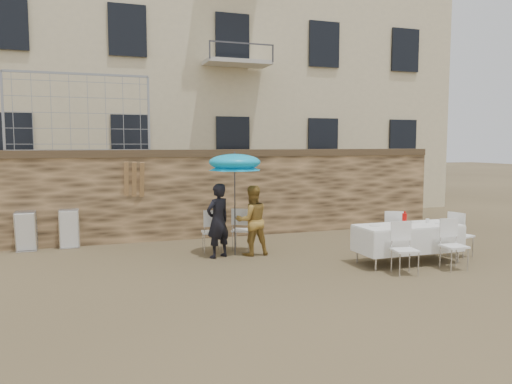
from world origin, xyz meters
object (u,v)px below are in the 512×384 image
object	(u,v)px
couple_chair_right	(242,229)
chair_stack_right	(69,227)
banquet_table	(408,227)
table_chair_side	(461,234)
man_suit	(218,221)
umbrella	(235,165)
table_chair_front_right	(454,245)
table_chair_front_left	(405,249)
woman_dress	(252,220)
table_chair_back	(393,232)
soda_bottle	(404,220)
chair_stack_left	(27,230)
couple_chair_left	(212,231)

from	to	relation	value
couple_chair_right	chair_stack_right	xyz separation A→B (m)	(-3.68, 1.60, -0.02)
banquet_table	table_chair_side	bearing A→B (deg)	4.09
table_chair_side	man_suit	bearing A→B (deg)	56.50
umbrella	table_chair_side	bearing A→B (deg)	-20.76
man_suit	table_chair_front_right	world-z (taller)	man_suit
table_chair_front_left	chair_stack_right	xyz separation A→B (m)	(-5.86, 4.60, -0.02)
umbrella	woman_dress	bearing A→B (deg)	-15.95
table_chair_back	man_suit	bearing A→B (deg)	14.22
table_chair_front_left	table_chair_side	distance (m)	2.17
table_chair_front_right	couple_chair_right	bearing A→B (deg)	141.16
soda_bottle	chair_stack_left	xyz separation A→B (m)	(-7.16, 4.00, -0.45)
banquet_table	chair_stack_left	world-z (taller)	chair_stack_left
couple_chair_right	table_chair_side	size ratio (longest dim) A/B	1.00
table_chair_front_left	chair_stack_right	bearing A→B (deg)	150.86
man_suit	couple_chair_left	size ratio (longest dim) A/B	1.63
couple_chair_left	table_chair_back	bearing A→B (deg)	164.53
table_chair_front_right	chair_stack_right	size ratio (longest dim) A/B	1.04
man_suit	banquet_table	size ratio (longest dim) A/B	0.75
chair_stack_left	woman_dress	bearing A→B (deg)	-24.95
woman_dress	table_chair_side	world-z (taller)	woman_dress
soda_bottle	table_chair_front_left	size ratio (longest dim) A/B	0.27
woman_dress	table_chair_front_left	bearing A→B (deg)	129.16
man_suit	chair_stack_left	distance (m)	4.45
chair_stack_left	couple_chair_left	bearing A→B (deg)	-22.46
couple_chair_right	banquet_table	bearing A→B (deg)	170.92
soda_bottle	table_chair_back	distance (m)	1.11
table_chair_back	chair_stack_left	world-z (taller)	table_chair_back
soda_bottle	chair_stack_right	xyz separation A→B (m)	(-6.26, 4.00, -0.45)
banquet_table	table_chair_front_right	xyz separation A→B (m)	(0.50, -0.75, -0.25)
couple_chair_right	table_chair_front_left	bearing A→B (deg)	155.89
banquet_table	chair_stack_right	size ratio (longest dim) A/B	2.28
table_chair_front_left	couple_chair_left	bearing A→B (deg)	142.84
table_chair_back	banquet_table	bearing A→B (deg)	103.90
man_suit	woman_dress	world-z (taller)	man_suit
soda_bottle	table_chair_side	bearing A→B (deg)	8.88
umbrella	couple_chair_left	world-z (taller)	umbrella
soda_bottle	table_chair_front_left	distance (m)	0.84
soda_bottle	table_chair_front_left	world-z (taller)	soda_bottle
woman_dress	chair_stack_right	xyz separation A→B (m)	(-3.73, 2.15, -0.29)
chair_stack_left	man_suit	bearing A→B (deg)	-29.04
chair_stack_left	chair_stack_right	size ratio (longest dim) A/B	1.00
table_chair_side	soda_bottle	bearing A→B (deg)	83.51
table_chair_front_left	table_chair_side	size ratio (longest dim) A/B	1.00
man_suit	chair_stack_right	world-z (taller)	man_suit
couple_chair_right	table_chair_front_right	world-z (taller)	same
banquet_table	chair_stack_right	bearing A→B (deg)	149.19
soda_bottle	table_chair_front_left	xyz separation A→B (m)	(-0.40, -0.60, -0.43)
couple_chair_right	soda_bottle	world-z (taller)	soda_bottle
couple_chair_right	table_chair_front_left	size ratio (longest dim) A/B	1.00
umbrella	chair_stack_left	bearing A→B (deg)	154.37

